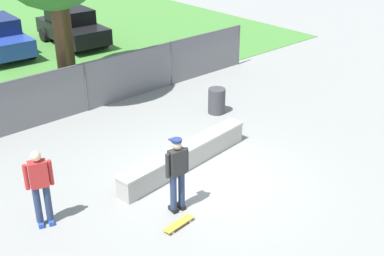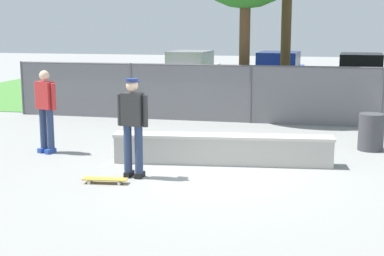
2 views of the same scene
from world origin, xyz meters
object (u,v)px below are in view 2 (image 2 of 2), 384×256
object	(u,v)px
skateboarder	(133,123)
car_white	(189,70)
skateboard	(105,179)
concrete_ledge	(222,149)
car_black	(360,75)
trash_bin	(371,132)
bystander	(46,108)
car_blue	(278,72)

from	to	relation	value
skateboarder	car_white	xyz separation A→B (m)	(-2.15, 14.04, -0.19)
skateboarder	skateboard	world-z (taller)	skateboarder
concrete_ledge	car_black	size ratio (longest dim) A/B	1.03
skateboarder	trash_bin	size ratio (longest dim) A/B	2.21
car_black	bystander	size ratio (longest dim) A/B	2.37
skateboarder	bystander	xyz separation A→B (m)	(-2.51, 1.54, -0.02)
car_white	trash_bin	size ratio (longest dim) A/B	5.16
concrete_ledge	skateboard	bearing A→B (deg)	-134.14
car_white	car_black	bearing A→B (deg)	-5.08
skateboard	car_black	xyz separation A→B (m)	(5.29, 13.90, 0.77)
car_blue	trash_bin	world-z (taller)	car_blue
car_blue	trash_bin	size ratio (longest dim) A/B	5.16
bystander	trash_bin	xyz separation A→B (m)	(7.00, 1.81, -0.59)
concrete_ledge	trash_bin	bearing A→B (deg)	32.86
skateboard	bystander	world-z (taller)	bystander
skateboarder	bystander	size ratio (longest dim) A/B	1.01
car_white	bystander	xyz separation A→B (m)	(-0.37, -12.50, 0.17)
car_black	bystander	world-z (taller)	bystander
car_blue	car_black	world-z (taller)	same
trash_bin	car_white	bearing A→B (deg)	121.80
concrete_ledge	car_black	world-z (taller)	car_black
car_black	concrete_ledge	bearing A→B (deg)	-106.13
skateboarder	car_black	xyz separation A→B (m)	(4.91, 13.42, -0.19)
skateboard	car_white	distance (m)	14.66
bystander	skateboard	bearing A→B (deg)	-43.45
skateboard	trash_bin	world-z (taller)	trash_bin
skateboarder	trash_bin	xyz separation A→B (m)	(4.48, 3.35, -0.61)
concrete_ledge	skateboard	xyz separation A→B (m)	(-1.81, -1.86, -0.23)
concrete_ledge	car_blue	bearing A→B (deg)	89.02
trash_bin	skateboarder	bearing A→B (deg)	-143.23
bystander	trash_bin	size ratio (longest dim) A/B	2.18
skateboarder	car_black	bearing A→B (deg)	69.89
skateboarder	car_blue	distance (m)	14.15
skateboarder	car_black	distance (m)	14.29
concrete_ledge	trash_bin	distance (m)	3.63
car_blue	bystander	bearing A→B (deg)	-108.39
trash_bin	bystander	bearing A→B (deg)	-165.50
skateboarder	trash_bin	bearing A→B (deg)	36.77
car_white	bystander	distance (m)	12.51
skateboard	bystander	xyz separation A→B (m)	(-2.14, 2.02, 0.94)
car_black	trash_bin	distance (m)	10.09
car_black	trash_bin	size ratio (longest dim) A/B	5.16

